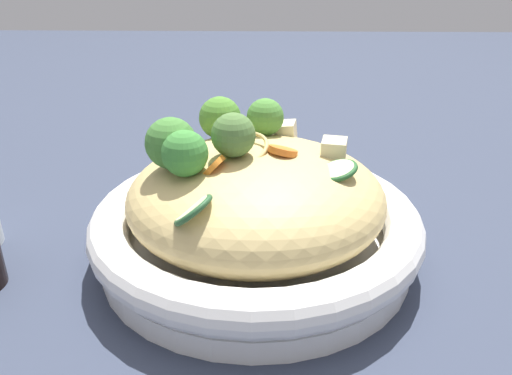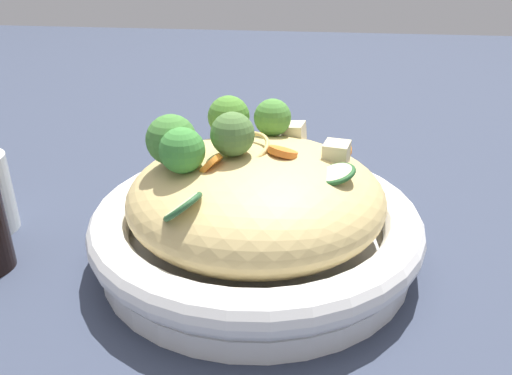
# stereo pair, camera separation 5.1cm
# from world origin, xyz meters

# --- Properties ---
(ground_plane) EXTENTS (3.00, 3.00, 0.00)m
(ground_plane) POSITION_xyz_m (0.00, 0.00, 0.00)
(ground_plane) COLOR #31384B
(serving_bowl) EXTENTS (0.33, 0.33, 0.06)m
(serving_bowl) POSITION_xyz_m (0.00, 0.00, 0.03)
(serving_bowl) COLOR white
(serving_bowl) RESTS_ON ground_plane
(noodle_heap) EXTENTS (0.26, 0.26, 0.11)m
(noodle_heap) POSITION_xyz_m (0.00, 0.00, 0.07)
(noodle_heap) COLOR tan
(noodle_heap) RESTS_ON serving_bowl
(broccoli_florets) EXTENTS (0.18, 0.14, 0.07)m
(broccoli_florets) POSITION_xyz_m (0.02, 0.04, 0.13)
(broccoli_florets) COLOR #91B874
(broccoli_florets) RESTS_ON serving_bowl
(carrot_coins) EXTENTS (0.16, 0.15, 0.04)m
(carrot_coins) POSITION_xyz_m (0.02, -0.01, 0.11)
(carrot_coins) COLOR orange
(carrot_coins) RESTS_ON serving_bowl
(zucchini_slices) EXTENTS (0.11, 0.17, 0.03)m
(zucchini_slices) POSITION_xyz_m (-0.06, -0.01, 0.10)
(zucchini_slices) COLOR beige
(zucchini_slices) RESTS_ON serving_bowl
(chicken_chunks) EXTENTS (0.10, 0.07, 0.03)m
(chicken_chunks) POSITION_xyz_m (0.05, -0.06, 0.11)
(chicken_chunks) COLOR beige
(chicken_chunks) RESTS_ON serving_bowl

